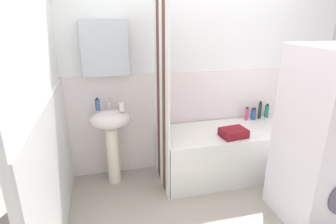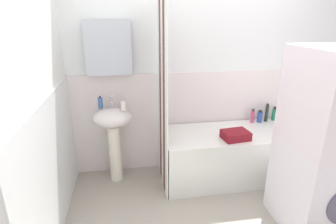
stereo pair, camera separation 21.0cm
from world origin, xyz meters
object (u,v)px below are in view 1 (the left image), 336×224
at_px(soap_dispenser, 97,105).
at_px(shampoo_bottle, 253,114).
at_px(toothbrush_cup, 122,107).
at_px(washer_dryer_stack, 325,139).
at_px(lotion_bottle, 260,110).
at_px(sink, 111,131).
at_px(conditioner_bottle, 247,114).
at_px(towel_folded, 233,133).
at_px(bathtub, 226,152).
at_px(body_wash_bottle, 267,111).

bearing_deg(soap_dispenser, shampoo_bottle, 1.32).
distance_m(toothbrush_cup, washer_dryer_stack, 1.94).
distance_m(soap_dispenser, lotion_bottle, 2.00).
height_order(sink, soap_dispenser, soap_dispenser).
distance_m(sink, conditioner_bottle, 1.68).
bearing_deg(towel_folded, washer_dryer_stack, -53.95).
bearing_deg(washer_dryer_stack, toothbrush_cup, 149.43).
height_order(soap_dispenser, washer_dryer_stack, washer_dryer_stack).
distance_m(toothbrush_cup, shampoo_bottle, 1.67).
bearing_deg(towel_folded, toothbrush_cup, 166.01).
bearing_deg(shampoo_bottle, toothbrush_cup, -175.56).
distance_m(soap_dispenser, bathtub, 1.58).
distance_m(lotion_bottle, washer_dryer_stack, 1.14).
xyz_separation_m(soap_dispenser, toothbrush_cup, (0.25, -0.08, -0.02)).
height_order(sink, lotion_bottle, sink).
bearing_deg(shampoo_bottle, towel_folded, -139.00).
distance_m(sink, bathtub, 1.36).
bearing_deg(body_wash_bottle, washer_dryer_stack, -98.90).
height_order(sink, washer_dryer_stack, washer_dryer_stack).
height_order(soap_dispenser, bathtub, soap_dispenser).
bearing_deg(shampoo_bottle, sink, -177.01).
bearing_deg(washer_dryer_stack, conditioner_bottle, 96.08).
height_order(lotion_bottle, towel_folded, lotion_bottle).
distance_m(toothbrush_cup, body_wash_bottle, 1.87).
xyz_separation_m(bathtub, washer_dryer_stack, (0.49, -0.87, 0.52)).
bearing_deg(sink, toothbrush_cup, -15.36).
relative_size(sink, washer_dryer_stack, 0.54).
xyz_separation_m(sink, lotion_bottle, (1.86, 0.11, 0.04)).
bearing_deg(bathtub, shampoo_bottle, 27.70).
distance_m(toothbrush_cup, bathtub, 1.34).
xyz_separation_m(bathtub, conditioner_bottle, (0.37, 0.25, 0.37)).
bearing_deg(soap_dispenser, bathtub, -7.85).
bearing_deg(soap_dispenser, washer_dryer_stack, -29.16).
height_order(toothbrush_cup, conditioner_bottle, toothbrush_cup).
height_order(conditioner_bottle, washer_dryer_stack, washer_dryer_stack).
xyz_separation_m(sink, conditioner_bottle, (1.68, 0.10, 0.02)).
bearing_deg(towel_folded, bathtub, 83.26).
relative_size(bathtub, shampoo_bottle, 9.95).
bearing_deg(sink, conditioner_bottle, 3.35).
xyz_separation_m(soap_dispenser, towel_folded, (1.41, -0.37, -0.31)).
bearing_deg(bathtub, body_wash_bottle, 22.41).
height_order(bathtub, lotion_bottle, lotion_bottle).
distance_m(bathtub, towel_folded, 0.38).
distance_m(sink, towel_folded, 1.33).
bearing_deg(body_wash_bottle, towel_folded, -146.72).
relative_size(towel_folded, washer_dryer_stack, 0.17).
bearing_deg(shampoo_bottle, lotion_bottle, 8.30).
xyz_separation_m(sink, toothbrush_cup, (0.13, -0.03, 0.28)).
bearing_deg(soap_dispenser, toothbrush_cup, -18.67).
bearing_deg(conditioner_bottle, body_wash_bottle, 5.34).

